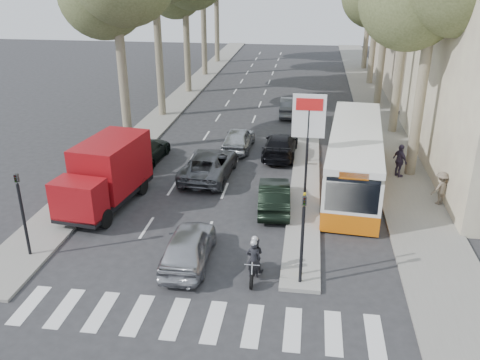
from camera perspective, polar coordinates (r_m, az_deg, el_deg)
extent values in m
plane|color=#28282B|center=(20.72, -2.26, -8.65)|extent=(120.00, 120.00, 0.00)
cube|color=gray|center=(44.02, 14.85, 8.02)|extent=(3.20, 70.00, 0.12)
cube|color=gray|center=(47.95, -5.90, 9.85)|extent=(2.40, 64.00, 0.12)
cube|color=gray|center=(30.32, 7.46, 1.96)|extent=(1.50, 26.00, 0.16)
cylinder|color=yellow|center=(18.71, 7.02, -6.34)|extent=(0.10, 0.10, 3.50)
cylinder|color=yellow|center=(24.13, 7.39, 0.60)|extent=(0.10, 0.10, 3.50)
cylinder|color=yellow|center=(29.77, 7.62, 4.96)|extent=(0.10, 0.10, 3.50)
cylinder|color=black|center=(23.82, 7.49, 2.49)|extent=(0.12, 0.12, 5.20)
cube|color=white|center=(23.20, 7.74, 7.12)|extent=(1.50, 0.10, 2.00)
cube|color=red|center=(23.00, 7.82, 8.40)|extent=(1.20, 0.02, 0.55)
cylinder|color=black|center=(18.35, 6.95, -7.51)|extent=(0.12, 0.12, 3.20)
imported|color=black|center=(17.64, 7.18, -3.31)|extent=(0.16, 0.41, 1.00)
cylinder|color=black|center=(21.69, -23.07, -4.28)|extent=(0.12, 0.12, 3.20)
imported|color=black|center=(21.09, -23.69, -0.65)|extent=(0.16, 0.41, 1.00)
cylinder|color=#6B604C|center=(32.12, -12.93, 10.45)|extent=(0.56, 0.56, 8.40)
cylinder|color=#6B604C|center=(39.54, -9.07, 13.42)|extent=(0.56, 0.56, 8.96)
cylinder|color=#6B604C|center=(47.18, -5.98, 14.58)|extent=(0.56, 0.56, 8.12)
cylinder|color=#6B604C|center=(54.85, -4.09, 16.54)|extent=(0.56, 0.56, 9.52)
cylinder|color=#6B604C|center=(62.72, -2.62, 16.99)|extent=(0.56, 0.56, 8.68)
cylinder|color=#6B604C|center=(28.72, 19.50, 8.27)|extent=(0.56, 0.56, 8.40)
cylinder|color=#6B604C|center=(36.36, 17.51, 12.07)|extent=(0.56, 0.56, 9.24)
cylinder|color=#6B604C|center=(44.26, 15.62, 13.15)|extent=(0.56, 0.56, 7.84)
cylinder|color=#6B604C|center=(52.06, 14.78, 15.22)|extent=(0.56, 0.56, 8.96)
cylinder|color=#6B604C|center=(60.00, 14.06, 15.96)|extent=(0.56, 0.56, 8.40)
imported|color=#AAABB2|center=(20.09, -5.85, -7.41)|extent=(1.83, 4.34, 1.46)
imported|color=black|center=(24.34, 3.84, -1.76)|extent=(1.78, 4.29, 1.38)
imported|color=#4B4E53|center=(28.00, -3.50, 1.75)|extent=(2.70, 5.44, 1.48)
imported|color=black|center=(31.22, 4.55, 3.90)|extent=(2.11, 4.83, 1.38)
imported|color=#AFB3B7|center=(32.29, -0.17, 4.67)|extent=(1.84, 4.24, 1.42)
imported|color=#44474A|center=(40.11, 5.70, 8.24)|extent=(1.58, 4.44, 1.46)
imported|color=black|center=(30.64, -10.66, 3.22)|extent=(2.18, 4.92, 1.41)
cube|color=black|center=(25.41, -14.71, -1.77)|extent=(2.93, 6.16, 0.25)
cylinder|color=black|center=(24.46, -18.96, -3.56)|extent=(0.41, 0.92, 0.89)
cylinder|color=black|center=(23.46, -14.93, -4.22)|extent=(0.41, 0.92, 0.89)
cylinder|color=black|center=(27.32, -14.69, -0.22)|extent=(0.41, 0.92, 0.89)
cylinder|color=black|center=(26.42, -10.96, -0.67)|extent=(0.41, 0.92, 0.89)
cube|color=maroon|center=(23.31, -17.64, -2.02)|extent=(2.34, 1.66, 1.68)
cube|color=black|center=(22.75, -18.54, -2.22)|extent=(1.97, 0.34, 0.89)
cube|color=maroon|center=(25.51, -14.16, 1.76)|extent=(2.80, 4.41, 2.47)
cube|color=#D05F0B|center=(27.71, 12.51, 0.58)|extent=(3.52, 11.84, 0.91)
cube|color=white|center=(27.28, 12.73, 2.95)|extent=(3.52, 11.84, 1.52)
cube|color=black|center=(27.18, 12.78, 3.55)|extent=(3.50, 11.38, 0.86)
cube|color=white|center=(26.93, 12.93, 5.18)|extent=(3.52, 11.84, 0.30)
cube|color=black|center=(21.83, 12.47, -1.75)|extent=(2.23, 0.25, 1.52)
cube|color=#D05F0B|center=(21.48, 12.67, 0.42)|extent=(1.22, 0.16, 0.32)
cylinder|color=black|center=(24.34, 9.59, -2.67)|extent=(0.37, 0.99, 0.97)
cylinder|color=black|center=(24.36, 14.99, -3.13)|extent=(0.37, 0.99, 0.97)
cylinder|color=black|center=(31.03, 10.52, 2.99)|extent=(0.37, 0.99, 0.97)
cylinder|color=black|center=(31.05, 14.75, 2.62)|extent=(0.37, 0.99, 0.97)
cylinder|color=black|center=(18.76, 1.28, -11.33)|extent=(0.09, 0.57, 0.57)
cylinder|color=black|center=(19.88, 1.72, -9.16)|extent=(0.09, 0.57, 0.57)
cylinder|color=silver|center=(18.62, 1.32, -10.35)|extent=(0.06, 0.36, 0.72)
cube|color=black|center=(19.29, 1.53, -9.85)|extent=(0.20, 0.67, 0.27)
cube|color=black|center=(19.01, 1.48, -9.52)|extent=(0.27, 0.41, 0.20)
cube|color=black|center=(19.41, 1.62, -8.95)|extent=(0.25, 0.58, 0.11)
cylinder|color=silver|center=(18.51, 1.34, -9.52)|extent=(0.56, 0.04, 0.04)
imported|color=black|center=(19.08, 1.54, -8.85)|extent=(0.55, 0.36, 1.51)
imported|color=black|center=(19.41, 1.65, -8.41)|extent=(0.69, 0.39, 1.41)
sphere|color=#B2B2B7|center=(18.68, 1.55, -7.08)|extent=(0.25, 0.25, 0.25)
sphere|color=#B2B2B7|center=(19.03, 1.67, -6.65)|extent=(0.25, 0.25, 0.25)
imported|color=#3B3049|center=(28.99, 17.52, 2.09)|extent=(0.98, 1.20, 1.85)
imported|color=#685D4E|center=(26.33, 21.63, -0.84)|extent=(1.16, 0.96, 1.66)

